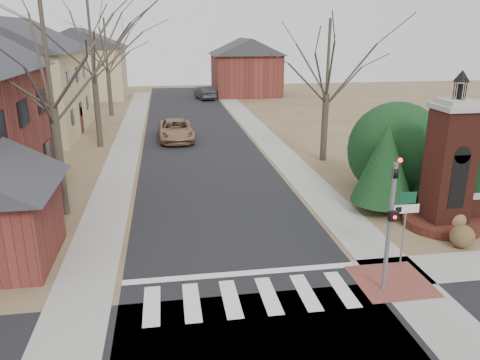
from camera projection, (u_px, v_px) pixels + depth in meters
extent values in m
plane|color=brown|center=(255.00, 312.00, 13.77)|extent=(120.00, 120.00, 0.00)
cube|color=black|center=(199.00, 143.00, 34.45)|extent=(8.00, 70.00, 0.01)
cube|color=silver|center=(250.00, 297.00, 14.52)|extent=(8.00, 2.20, 0.02)
cube|color=silver|center=(242.00, 274.00, 15.93)|extent=(8.00, 0.35, 0.02)
cube|color=gray|center=(268.00, 140.00, 35.23)|extent=(2.00, 60.00, 0.02)
cube|color=gray|center=(126.00, 145.00, 33.66)|extent=(2.00, 60.00, 0.02)
cube|color=brown|center=(392.00, 281.00, 15.43)|extent=(2.40, 2.40, 0.02)
cylinder|color=slate|center=(389.00, 229.00, 14.34)|extent=(0.14, 0.14, 4.20)
imported|color=black|center=(396.00, 168.00, 13.74)|extent=(0.15, 0.18, 0.90)
sphere|color=#FF0C05|center=(400.00, 160.00, 13.44)|extent=(0.14, 0.14, 0.14)
cube|color=black|center=(394.00, 216.00, 14.02)|extent=(0.28, 0.16, 0.30)
sphere|color=#FF0C05|center=(395.00, 217.00, 13.93)|extent=(0.11, 0.11, 0.11)
cylinder|color=slate|center=(404.00, 232.00, 16.09)|extent=(0.06, 0.06, 2.60)
cube|color=silver|center=(407.00, 209.00, 15.82)|extent=(0.90, 0.03, 0.30)
cube|color=black|center=(399.00, 210.00, 15.76)|extent=(0.22, 0.02, 0.18)
cube|color=#0E4125|center=(408.00, 198.00, 15.69)|extent=(0.60, 0.03, 0.40)
cylinder|color=#4D1E16|center=(441.00, 222.00, 19.77)|extent=(3.20, 3.20, 0.36)
cube|color=#4D1E16|center=(449.00, 169.00, 19.06)|extent=(1.50, 1.50, 5.00)
cube|color=black|center=(458.00, 182.00, 18.48)|extent=(0.70, 0.10, 2.20)
cube|color=gray|center=(458.00, 107.00, 18.28)|extent=(1.70, 1.70, 0.20)
cube|color=gray|center=(458.00, 102.00, 18.22)|extent=(1.30, 1.30, 0.20)
cylinder|color=black|center=(460.00, 92.00, 18.10)|extent=(0.20, 0.20, 0.60)
cone|color=black|center=(462.00, 76.00, 17.91)|extent=(0.64, 0.64, 0.45)
cube|color=#C8B585|center=(18.00, 94.00, 36.13)|extent=(9.00, 12.00, 6.40)
cube|color=#C8B585|center=(82.00, 73.00, 56.16)|extent=(10.00, 8.00, 6.00)
cube|color=#C8B585|center=(50.00, 39.00, 53.02)|extent=(0.75, 0.75, 3.08)
cube|color=maroon|center=(246.00, 75.00, 59.33)|extent=(8.00, 8.00, 5.00)
cube|color=maroon|center=(230.00, 48.00, 56.45)|extent=(0.75, 0.75, 2.80)
cylinder|color=#473D33|center=(381.00, 206.00, 21.36)|extent=(0.20, 0.20, 0.50)
cone|color=black|center=(385.00, 163.00, 20.73)|extent=(2.80, 2.80, 3.60)
cylinder|color=#473D33|center=(433.00, 194.00, 22.98)|extent=(0.20, 0.20, 0.50)
cone|color=black|center=(439.00, 147.00, 22.27)|extent=(3.40, 3.40, 4.20)
sphere|color=black|center=(396.00, 146.00, 23.32)|extent=(4.80, 4.80, 4.80)
cylinder|color=#473D33|center=(59.00, 162.00, 20.43)|extent=(0.40, 0.40, 4.83)
cylinder|color=#473D33|center=(97.00, 111.00, 32.62)|extent=(0.40, 0.40, 5.04)
cylinder|color=#473D33|center=(110.00, 93.00, 44.86)|extent=(0.40, 0.40, 4.41)
cylinder|color=#473D33|center=(324.00, 127.00, 29.30)|extent=(0.40, 0.40, 4.20)
imported|color=#986F53|center=(176.00, 130.00, 35.02)|extent=(2.70, 5.57, 1.53)
imported|color=#2C2E32|center=(205.00, 93.00, 56.02)|extent=(2.41, 4.89, 1.54)
sphere|color=brown|center=(462.00, 236.00, 17.75)|extent=(0.90, 0.90, 0.90)
sphere|color=brown|center=(454.00, 219.00, 19.35)|extent=(0.96, 0.96, 0.96)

